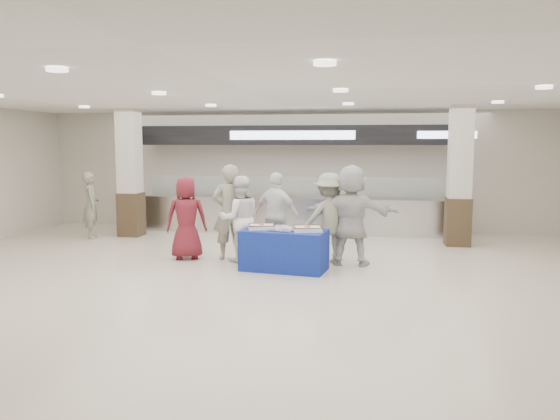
% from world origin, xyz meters
% --- Properties ---
extents(ground, '(14.00, 14.00, 0.00)m').
position_xyz_m(ground, '(0.00, 0.00, 0.00)').
color(ground, beige).
rests_on(ground, ground).
extents(serving_line, '(8.70, 0.85, 2.80)m').
position_xyz_m(serving_line, '(0.00, 5.40, 1.16)').
color(serving_line, silver).
rests_on(serving_line, ground).
extents(column_left, '(0.55, 0.55, 3.20)m').
position_xyz_m(column_left, '(-4.00, 4.20, 1.53)').
color(column_left, '#352718').
rests_on(column_left, ground).
extents(column_right, '(0.55, 0.55, 3.20)m').
position_xyz_m(column_right, '(4.00, 4.20, 1.53)').
color(column_right, '#352718').
rests_on(column_right, ground).
extents(display_table, '(1.65, 1.00, 0.75)m').
position_xyz_m(display_table, '(0.43, 1.10, 0.38)').
color(display_table, navy).
rests_on(display_table, ground).
extents(sheet_cake_left, '(0.56, 0.48, 0.10)m').
position_xyz_m(sheet_cake_left, '(-0.01, 1.18, 0.80)').
color(sheet_cake_left, white).
rests_on(sheet_cake_left, display_table).
extents(sheet_cake_right, '(0.57, 0.48, 0.10)m').
position_xyz_m(sheet_cake_right, '(0.87, 1.05, 0.80)').
color(sheet_cake_right, white).
rests_on(sheet_cake_right, display_table).
extents(cupcake_tray, '(0.50, 0.43, 0.07)m').
position_xyz_m(cupcake_tray, '(0.41, 1.07, 0.78)').
color(cupcake_tray, '#A9A9AE').
rests_on(cupcake_tray, display_table).
extents(civilian_maroon, '(0.95, 0.76, 1.69)m').
position_xyz_m(civilian_maroon, '(-1.67, 1.74, 0.84)').
color(civilian_maroon, maroon).
rests_on(civilian_maroon, ground).
extents(soldier_a, '(0.82, 0.69, 1.93)m').
position_xyz_m(soldier_a, '(-0.81, 1.87, 0.96)').
color(soldier_a, gray).
rests_on(soldier_a, ground).
extents(chef_tall, '(1.02, 0.93, 1.71)m').
position_xyz_m(chef_tall, '(-0.56, 1.74, 0.86)').
color(chef_tall, white).
rests_on(chef_tall, ground).
extents(chef_short, '(1.12, 0.75, 1.76)m').
position_xyz_m(chef_short, '(0.09, 2.24, 0.88)').
color(chef_short, white).
rests_on(chef_short, ground).
extents(soldier_b, '(1.32, 1.07, 1.78)m').
position_xyz_m(soldier_b, '(1.21, 1.83, 0.89)').
color(soldier_b, gray).
rests_on(soldier_b, ground).
extents(civilian_white, '(1.83, 0.63, 1.95)m').
position_xyz_m(civilian_white, '(1.64, 1.74, 0.97)').
color(civilian_white, silver).
rests_on(civilian_white, ground).
extents(soldier_bg, '(0.64, 0.72, 1.65)m').
position_xyz_m(soldier_bg, '(-4.83, 3.72, 0.83)').
color(soldier_bg, gray).
rests_on(soldier_bg, ground).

